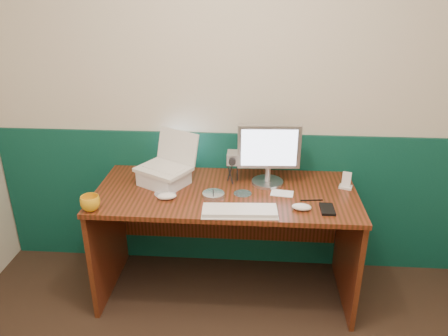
# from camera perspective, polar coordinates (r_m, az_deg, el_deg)

# --- Properties ---
(back_wall) EXTENTS (3.50, 0.04, 2.50)m
(back_wall) POSITION_cam_1_polar(r_m,az_deg,el_deg) (2.84, 3.22, 9.32)
(back_wall) COLOR beige
(back_wall) RESTS_ON ground
(wainscot) EXTENTS (3.48, 0.02, 1.00)m
(wainscot) POSITION_cam_1_polar(r_m,az_deg,el_deg) (3.10, 2.90, -4.28)
(wainscot) COLOR #083731
(wainscot) RESTS_ON ground
(desk) EXTENTS (1.60, 0.70, 0.75)m
(desk) POSITION_cam_1_polar(r_m,az_deg,el_deg) (2.86, 0.22, -9.76)
(desk) COLOR #351C09
(desk) RESTS_ON ground
(laptop_riser) EXTENTS (0.34, 0.33, 0.09)m
(laptop_riser) POSITION_cam_1_polar(r_m,az_deg,el_deg) (2.77, -7.85, -1.25)
(laptop_riser) COLOR white
(laptop_riser) RESTS_ON desk
(laptop) EXTENTS (0.38, 0.36, 0.26)m
(laptop) POSITION_cam_1_polar(r_m,az_deg,el_deg) (2.70, -8.06, 2.11)
(laptop) COLOR silver
(laptop) RESTS_ON laptop_riser
(monitor) EXTENTS (0.39, 0.13, 0.38)m
(monitor) POSITION_cam_1_polar(r_m,az_deg,el_deg) (2.71, 5.84, 1.66)
(monitor) COLOR #B2B3B7
(monitor) RESTS_ON desk
(keyboard) EXTENTS (0.42, 0.16, 0.02)m
(keyboard) POSITION_cam_1_polar(r_m,az_deg,el_deg) (2.43, 2.07, -5.70)
(keyboard) COLOR white
(keyboard) RESTS_ON desk
(mouse_right) EXTENTS (0.12, 0.08, 0.04)m
(mouse_right) POSITION_cam_1_polar(r_m,az_deg,el_deg) (2.50, 10.10, -5.03)
(mouse_right) COLOR silver
(mouse_right) RESTS_ON desk
(mouse_left) EXTENTS (0.13, 0.09, 0.04)m
(mouse_left) POSITION_cam_1_polar(r_m,az_deg,el_deg) (2.60, -7.49, -3.66)
(mouse_left) COLOR white
(mouse_left) RESTS_ON desk
(mug) EXTENTS (0.12, 0.12, 0.09)m
(mug) POSITION_cam_1_polar(r_m,az_deg,el_deg) (2.56, -17.06, -4.41)
(mug) COLOR orange
(mug) RESTS_ON desk
(camcorder) EXTENTS (0.09, 0.13, 0.20)m
(camcorder) POSITION_cam_1_polar(r_m,az_deg,el_deg) (2.76, 1.15, 0.06)
(camcorder) COLOR #AFAEB3
(camcorder) RESTS_ON desk
(cd_spindle) EXTENTS (0.13, 0.13, 0.03)m
(cd_spindle) POSITION_cam_1_polar(r_m,az_deg,el_deg) (2.60, -1.40, -3.54)
(cd_spindle) COLOR silver
(cd_spindle) RESTS_ON desk
(cd_loose_a) EXTENTS (0.13, 0.13, 0.00)m
(cd_loose_a) POSITION_cam_1_polar(r_m,az_deg,el_deg) (2.67, -7.69, -3.30)
(cd_loose_a) COLOR silver
(cd_loose_a) RESTS_ON desk
(cd_loose_b) EXTENTS (0.11, 0.11, 0.00)m
(cd_loose_b) POSITION_cam_1_polar(r_m,az_deg,el_deg) (2.65, 2.45, -3.34)
(cd_loose_b) COLOR #B4B8C5
(cd_loose_b) RESTS_ON desk
(pen) EXTENTS (0.13, 0.02, 0.01)m
(pen) POSITION_cam_1_polar(r_m,az_deg,el_deg) (2.61, 11.36, -4.14)
(pen) COLOR black
(pen) RESTS_ON desk
(papers) EXTENTS (0.15, 0.11, 0.00)m
(papers) POSITION_cam_1_polar(r_m,az_deg,el_deg) (2.67, 7.59, -3.30)
(papers) COLOR white
(papers) RESTS_ON desk
(dock) EXTENTS (0.09, 0.08, 0.01)m
(dock) POSITION_cam_1_polar(r_m,az_deg,el_deg) (2.81, 15.60, -2.39)
(dock) COLOR silver
(dock) RESTS_ON desk
(music_player) EXTENTS (0.06, 0.04, 0.09)m
(music_player) POSITION_cam_1_polar(r_m,az_deg,el_deg) (2.79, 15.71, -1.41)
(music_player) COLOR white
(music_player) RESTS_ON dock
(pda) EXTENTS (0.08, 0.13, 0.02)m
(pda) POSITION_cam_1_polar(r_m,az_deg,el_deg) (2.53, 13.34, -5.26)
(pda) COLOR black
(pda) RESTS_ON desk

